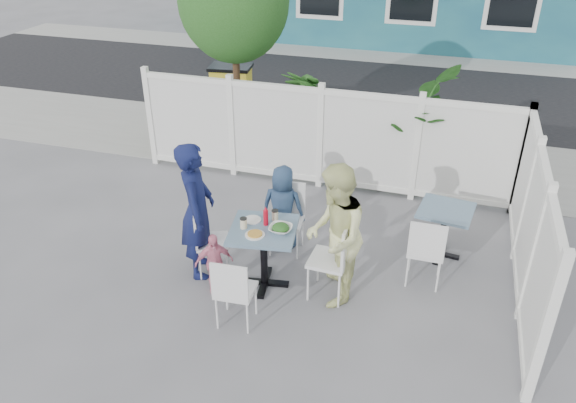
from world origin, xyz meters
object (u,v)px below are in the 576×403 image
(main_table, at_px, (264,241))
(woman, at_px, (335,236))
(chair_near, at_px, (233,288))
(spare_table, at_px, (445,220))
(boy, at_px, (283,208))
(man, at_px, (197,211))
(toddler, at_px, (214,263))
(chair_back, at_px, (288,212))
(chair_left, at_px, (206,236))
(chair_right, at_px, (337,254))
(utility_cabinet, at_px, (232,102))

(main_table, distance_m, woman, 0.86)
(woman, bearing_deg, chair_near, -59.65)
(spare_table, bearing_deg, boy, -169.46)
(man, relative_size, toddler, 2.23)
(main_table, height_order, chair_back, chair_back)
(chair_near, bearing_deg, man, 129.25)
(man, bearing_deg, chair_near, -155.76)
(chair_left, distance_m, woman, 1.61)
(woman, height_order, boy, woman)
(chair_left, relative_size, toddler, 1.14)
(main_table, relative_size, boy, 0.74)
(man, relative_size, boy, 1.49)
(spare_table, xyz_separation_m, toddler, (-2.49, -1.51, -0.15))
(man, relative_size, woman, 1.02)
(chair_right, height_order, chair_near, chair_right)
(spare_table, height_order, chair_right, chair_right)
(main_table, distance_m, chair_back, 0.85)
(woman, bearing_deg, chair_left, -102.65)
(toddler, bearing_deg, chair_left, 92.39)
(man, bearing_deg, woman, -109.90)
(chair_right, relative_size, chair_near, 1.14)
(chair_right, relative_size, toddler, 1.29)
(spare_table, height_order, boy, boy)
(chair_back, distance_m, toddler, 1.25)
(utility_cabinet, xyz_separation_m, chair_left, (1.35, -4.21, -0.13))
(chair_right, xyz_separation_m, toddler, (-1.37, -0.31, -0.19))
(utility_cabinet, relative_size, boy, 1.11)
(woman, distance_m, toddler, 1.45)
(toddler, bearing_deg, woman, -23.03)
(chair_back, height_order, woman, woman)
(chair_left, bearing_deg, chair_back, 111.54)
(chair_back, xyz_separation_m, woman, (0.79, -0.84, 0.30))
(spare_table, bearing_deg, chair_right, -132.80)
(spare_table, distance_m, chair_right, 1.65)
(main_table, xyz_separation_m, chair_left, (-0.75, 0.04, -0.10))
(spare_table, distance_m, boy, 2.05)
(utility_cabinet, height_order, chair_near, utility_cabinet)
(spare_table, distance_m, chair_left, 2.98)
(main_table, bearing_deg, toddler, -152.57)
(spare_table, relative_size, toddler, 0.95)
(utility_cabinet, bearing_deg, toddler, -78.88)
(main_table, bearing_deg, boy, 92.83)
(woman, bearing_deg, utility_cabinet, -156.71)
(spare_table, relative_size, chair_right, 0.73)
(chair_left, height_order, chair_right, chair_right)
(main_table, xyz_separation_m, chair_back, (0.03, 0.84, -0.08))
(spare_table, bearing_deg, toddler, -148.68)
(chair_back, bearing_deg, utility_cabinet, -62.26)
(toddler, bearing_deg, chair_back, 29.11)
(chair_left, relative_size, boy, 0.77)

